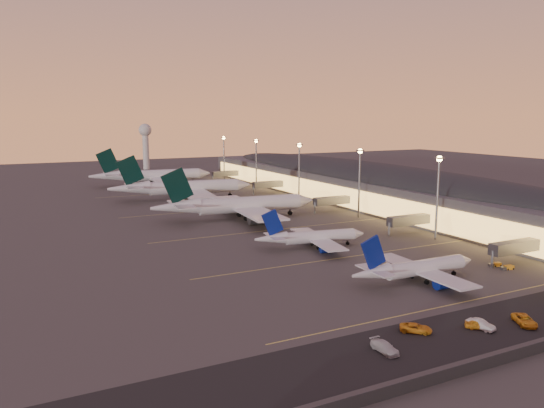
{
  "coord_description": "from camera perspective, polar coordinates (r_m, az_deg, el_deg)",
  "views": [
    {
      "loc": [
        -81.87,
        -119.83,
        37.73
      ],
      "look_at": [
        2.0,
        45.0,
        7.0
      ],
      "focal_mm": 35.0,
      "sensor_mm": 36.0,
      "label": 1
    }
  ],
  "objects": [
    {
      "name": "radar_tower",
      "position": [
        391.1,
        -13.46,
        6.85
      ],
      "size": [
        9.0,
        9.0,
        32.5
      ],
      "color": "silver",
      "rests_on": "ground"
    },
    {
      "name": "service_lane",
      "position": [
        110.46,
        23.99,
        -11.39
      ],
      "size": [
        260.0,
        16.0,
        0.01
      ],
      "color": "black",
      "rests_on": "ground"
    },
    {
      "name": "airliner_wide_far",
      "position": [
        298.25,
        -12.78,
        2.98
      ],
      "size": [
        65.86,
        60.2,
        21.07
      ],
      "rotation": [
        0.0,
        0.0,
        -0.08
      ],
      "color": "silver",
      "rests_on": "ground"
    },
    {
      "name": "service_van_f",
      "position": [
        104.25,
        21.39,
        -11.97
      ],
      "size": [
        4.99,
        4.73,
        1.67
      ],
      "primitive_type": "imported",
      "rotation": [
        0.0,
        0.0,
        0.85
      ],
      "color": "orange",
      "rests_on": "ground"
    },
    {
      "name": "terminal_building",
      "position": [
        241.8,
        9.74,
        2.42
      ],
      "size": [
        56.35,
        255.0,
        17.46
      ],
      "color": "#4A4A4F",
      "rests_on": "ground"
    },
    {
      "name": "ground",
      "position": [
        149.95,
        7.17,
        -5.21
      ],
      "size": [
        700.0,
        700.0,
        0.0
      ],
      "primitive_type": "plane",
      "color": "#474542"
    },
    {
      "name": "airliner_wide_near",
      "position": [
        195.99,
        -3.85,
        -0.15
      ],
      "size": [
        62.73,
        57.35,
        20.06
      ],
      "rotation": [
        0.0,
        0.0,
        -0.08
      ],
      "color": "silver",
      "rests_on": "ground"
    },
    {
      "name": "airliner_wide_mid",
      "position": [
        245.42,
        -9.64,
        1.73
      ],
      "size": [
        65.35,
        59.95,
        20.91
      ],
      "rotation": [
        0.0,
        0.0,
        -0.12
      ],
      "color": "silver",
      "rests_on": "ground"
    },
    {
      "name": "service_van_d",
      "position": [
        109.51,
        25.53,
        -11.2
      ],
      "size": [
        5.46,
        6.77,
        1.71
      ],
      "primitive_type": "imported",
      "rotation": [
        0.0,
        0.0,
        -0.5
      ],
      "color": "orange",
      "rests_on": "ground"
    },
    {
      "name": "baggage_tug_a",
      "position": [
        147.05,
        22.87,
        -6.02
      ],
      "size": [
        3.37,
        1.92,
        0.95
      ],
      "rotation": [
        0.0,
        0.0,
        -0.22
      ],
      "color": "orange",
      "rests_on": "ground"
    },
    {
      "name": "lane_markings",
      "position": [
        183.5,
        0.15,
        -2.43
      ],
      "size": [
        90.0,
        180.36,
        0.0
      ],
      "color": "#D8C659",
      "rests_on": "ground"
    },
    {
      "name": "light_masts",
      "position": [
        220.14,
        5.55,
        4.13
      ],
      "size": [
        2.2,
        217.2,
        25.9
      ],
      "color": "gray",
      "rests_on": "ground"
    },
    {
      "name": "service_van_a",
      "position": [
        90.59,
        12.03,
        -14.83
      ],
      "size": [
        2.36,
        5.7,
        1.65
      ],
      "primitive_type": "imported",
      "rotation": [
        0.0,
        0.0,
        0.01
      ],
      "color": "silver",
      "rests_on": "ground"
    },
    {
      "name": "service_van_c",
      "position": [
        104.33,
        21.52,
        -11.96
      ],
      "size": [
        2.92,
        5.38,
        1.68
      ],
      "primitive_type": "imported",
      "rotation": [
        0.0,
        0.0,
        0.24
      ],
      "color": "silver",
      "rests_on": "ground"
    },
    {
      "name": "airliner_narrow_north",
      "position": [
        153.78,
        4.22,
        -3.6
      ],
      "size": [
        33.75,
        30.47,
        12.07
      ],
      "rotation": [
        0.0,
        0.0,
        -0.16
      ],
      "color": "silver",
      "rests_on": "ground"
    },
    {
      "name": "airliner_narrow_south",
      "position": [
        126.67,
        15.15,
        -6.74
      ],
      "size": [
        34.17,
        30.46,
        12.24
      ],
      "rotation": [
        0.0,
        0.0,
        -0.03
      ],
      "color": "silver",
      "rests_on": "ground"
    },
    {
      "name": "baggage_tug_b",
      "position": [
        145.24,
        24.0,
        -6.27
      ],
      "size": [
        3.52,
        1.83,
        1.0
      ],
      "rotation": [
        0.0,
        0.0,
        -0.15
      ],
      "color": "orange",
      "rests_on": "ground"
    },
    {
      "name": "service_van_b",
      "position": [
        99.33,
        15.22,
        -12.75
      ],
      "size": [
        5.92,
        5.66,
        1.56
      ],
      "primitive_type": "imported",
      "rotation": [
        0.0,
        0.0,
        0.85
      ],
      "color": "orange",
      "rests_on": "ground"
    }
  ]
}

